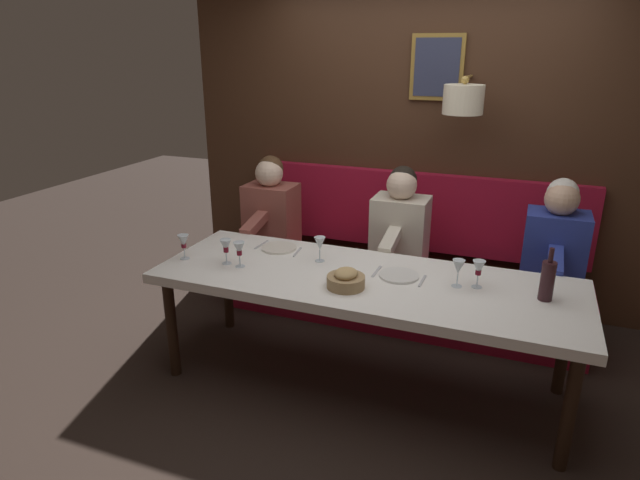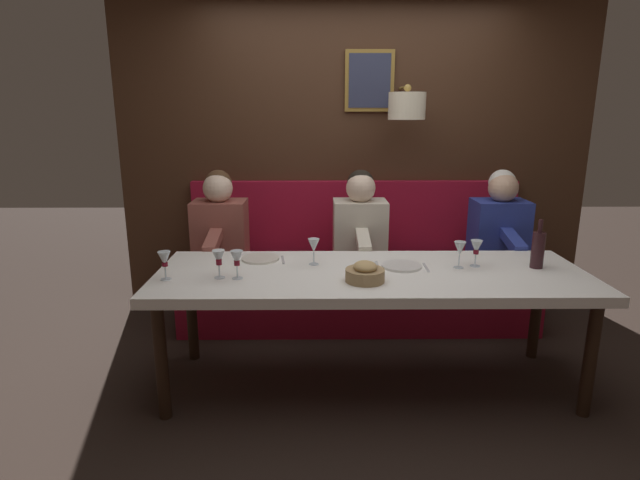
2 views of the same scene
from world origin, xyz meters
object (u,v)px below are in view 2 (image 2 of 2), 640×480
(diner_nearest, at_px, (499,226))
(diner_near, at_px, (360,226))
(wine_glass_0, at_px, (314,246))
(wine_glass_3, at_px, (460,249))
(diner_middle, at_px, (220,226))
(wine_glass_2, at_px, (237,259))
(wine_bottle, at_px, (538,249))
(wine_glass_1, at_px, (164,260))
(wine_glass_5, at_px, (219,258))
(dining_table, at_px, (371,281))
(bread_bowl, at_px, (365,273))
(wine_glass_4, at_px, (476,248))

(diner_nearest, distance_m, diner_near, 1.06)
(wine_glass_0, distance_m, wine_glass_3, 0.88)
(wine_glass_0, bearing_deg, wine_glass_3, -95.05)
(diner_middle, height_order, wine_glass_2, diner_middle)
(wine_bottle, bearing_deg, wine_glass_1, 95.34)
(wine_glass_3, bearing_deg, wine_glass_2, 98.33)
(wine_glass_1, relative_size, wine_glass_2, 1.00)
(diner_middle, bearing_deg, wine_glass_3, -117.18)
(wine_glass_5, bearing_deg, dining_table, -82.61)
(diner_nearest, distance_m, diner_middle, 2.12)
(diner_middle, distance_m, wine_glass_2, 1.05)
(dining_table, height_order, diner_middle, diner_middle)
(diner_near, bearing_deg, diner_middle, 90.00)
(wine_glass_0, xyz_separation_m, wine_glass_3, (-0.08, -0.88, 0.00))
(wine_glass_5, bearing_deg, diner_near, -41.64)
(wine_bottle, bearing_deg, bread_bowl, 102.88)
(wine_glass_2, bearing_deg, diner_nearest, -61.31)
(wine_glass_2, height_order, bread_bowl, wine_glass_2)
(wine_glass_2, relative_size, wine_bottle, 0.55)
(dining_table, bearing_deg, diner_nearest, -50.47)
(wine_glass_2, bearing_deg, wine_bottle, -83.86)
(wine_glass_0, bearing_deg, diner_middle, 43.93)
(diner_middle, bearing_deg, wine_glass_1, 173.15)
(wine_glass_2, bearing_deg, wine_glass_4, -81.11)
(dining_table, relative_size, wine_glass_0, 15.55)
(dining_table, distance_m, wine_glass_1, 1.20)
(diner_near, xyz_separation_m, bread_bowl, (-1.06, 0.06, -0.03))
(diner_near, bearing_deg, wine_glass_0, 154.77)
(dining_table, distance_m, diner_near, 0.89)
(diner_middle, xyz_separation_m, wine_glass_3, (-0.82, -1.59, 0.04))
(diner_middle, distance_m, bread_bowl, 1.46)
(diner_nearest, height_order, wine_glass_3, diner_nearest)
(wine_glass_4, bearing_deg, diner_near, 39.11)
(diner_nearest, distance_m, bread_bowl, 1.55)
(wine_glass_4, distance_m, bread_bowl, 0.76)
(diner_near, distance_m, wine_bottle, 1.30)
(diner_middle, xyz_separation_m, wine_glass_5, (-1.00, -0.18, 0.04))
(wine_bottle, distance_m, bread_bowl, 1.10)
(diner_near, bearing_deg, wine_bottle, -129.17)
(dining_table, xyz_separation_m, diner_nearest, (0.88, -1.07, 0.14))
(wine_glass_3, distance_m, wine_glass_4, 0.11)
(wine_bottle, bearing_deg, wine_glass_4, 85.23)
(diner_nearest, relative_size, wine_glass_0, 4.82)
(bread_bowl, bearing_deg, wine_glass_5, 85.46)
(wine_glass_4, height_order, wine_bottle, wine_bottle)
(diner_nearest, height_order, diner_near, same)
(diner_nearest, bearing_deg, dining_table, 129.53)
(wine_glass_5, distance_m, bread_bowl, 0.83)
(wine_glass_4, bearing_deg, wine_glass_5, 97.79)
(wine_glass_1, distance_m, bread_bowl, 1.12)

